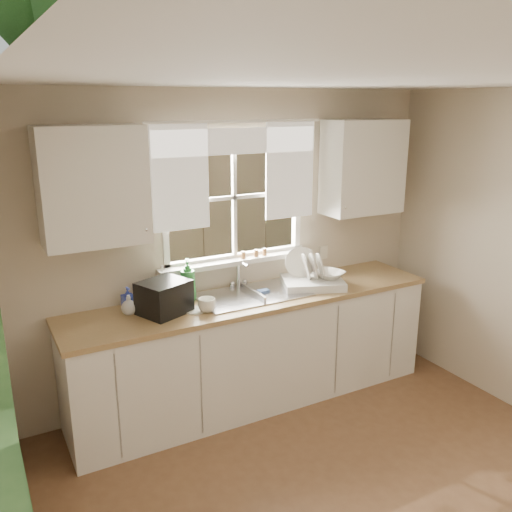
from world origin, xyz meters
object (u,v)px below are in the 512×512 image
soap_bottle_a (188,280)px  black_appliance (164,297)px  dish_rack (312,279)px  cup (207,305)px

soap_bottle_a → black_appliance: soap_bottle_a is taller
dish_rack → soap_bottle_a: soap_bottle_a is taller
soap_bottle_a → black_appliance: bearing=-129.8°
soap_bottle_a → cup: (0.03, -0.29, -0.11)m
dish_rack → cup: (-1.00, -0.11, -0.01)m
cup → black_appliance: 0.32m
dish_rack → soap_bottle_a: (-1.03, 0.18, 0.11)m
soap_bottle_a → cup: size_ratio=2.52×
soap_bottle_a → black_appliance: size_ratio=1.01×
dish_rack → black_appliance: size_ratio=1.81×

